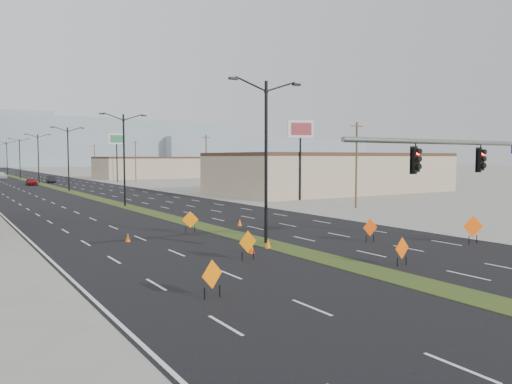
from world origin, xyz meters
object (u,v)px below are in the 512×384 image
streetlight_3 (38,157)px  pole_sign_east_near (300,135)px  construction_sign_0 (212,276)px  construction_sign_2 (190,220)px  car_far (1,175)px  construction_sign_1 (248,243)px  construction_sign_5 (473,227)px  pole_sign_east_far (117,142)px  streetlight_2 (68,157)px  streetlight_4 (20,157)px  cone_0 (268,244)px  signal_mast (501,168)px  streetlight_0 (266,156)px  streetlight_1 (124,157)px  cone_2 (240,222)px  car_mid (51,179)px  car_left (32,182)px  cone_3 (128,238)px  cone_1 (252,248)px  streetlight_5 (7,157)px  construction_sign_4 (370,228)px  construction_sign_3 (402,249)px

streetlight_3 → pole_sign_east_near: streetlight_3 is taller
construction_sign_0 → construction_sign_2: bearing=47.0°
car_far → construction_sign_1: bearing=-92.1°
construction_sign_5 → pole_sign_east_near: pole_sign_east_near is taller
pole_sign_east_far → pole_sign_east_near: bearing=-75.3°
streetlight_2 → streetlight_4: size_ratio=1.00×
pole_sign_east_far → streetlight_3: bearing=-180.0°
streetlight_4 → cone_0: (-0.88, -113.56, -5.11)m
signal_mast → streetlight_0: streetlight_0 is taller
construction_sign_5 → pole_sign_east_near: (10.31, 30.96, 7.08)m
construction_sign_0 → pole_sign_east_near: bearing=27.2°
signal_mast → streetlight_1: 38.96m
streetlight_1 → cone_2: streetlight_1 is taller
pole_sign_east_far → streetlight_1: bearing=-96.9°
streetlight_2 → construction_sign_1: (-3.62, -59.76, -4.50)m
streetlight_4 → cone_2: size_ratio=17.61×
streetlight_0 → car_mid: (2.56, 85.50, -4.69)m
streetlight_3 → pole_sign_east_far: 15.88m
car_left → construction_sign_2: size_ratio=2.63×
streetlight_4 → car_left: (-2.39, -34.83, -4.72)m
streetlight_3 → construction_sign_2: 77.87m
cone_0 → cone_3: (-6.20, 6.69, -0.02)m
streetlight_2 → construction_sign_5: 64.11m
signal_mast → construction_sign_1: (-12.18, 6.24, -3.88)m
cone_3 → cone_1: bearing=-58.3°
signal_mast → construction_sign_2: 19.92m
cone_0 → pole_sign_east_far: pole_sign_east_far is taller
car_far → cone_2: size_ratio=9.86×
streetlight_5 → streetlight_1: bearing=-90.0°
streetlight_2 → streetlight_4: (0.00, 56.00, 0.00)m
car_far → car_mid: bearing=-78.5°
construction_sign_4 → car_far: bearing=100.3°
car_left → cone_0: (1.50, -78.73, -0.39)m
construction_sign_3 → car_far: bearing=85.6°
construction_sign_2 → construction_sign_5: bearing=-22.4°
car_left → cone_1: size_ratio=6.71×
cone_1 → pole_sign_east_near: bearing=48.2°
cone_0 → construction_sign_4: bearing=-13.1°
car_left → pole_sign_east_far: bearing=9.9°
signal_mast → streetlight_5: streetlight_5 is taller
construction_sign_4 → pole_sign_east_far: bearing=88.9°
streetlight_3 → cone_3: bearing=-95.1°
streetlight_0 → car_left: 77.35m
car_far → construction_sign_5: construction_sign_5 is taller
streetlight_4 → cone_3: (-7.09, -106.87, -5.14)m
streetlight_5 → car_left: (-2.39, -62.83, -4.72)m
construction_sign_0 → cone_2: bearing=35.5°
streetlight_5 → pole_sign_east_far: (15.36, -58.46, 3.17)m
streetlight_0 → construction_sign_4: size_ratio=6.71×
signal_mast → pole_sign_east_far: bearing=85.7°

